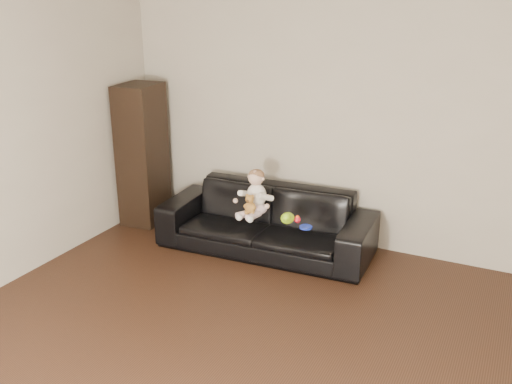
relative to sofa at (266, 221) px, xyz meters
The scene contains 9 objects.
wall_back 1.37m from the sofa, 32.31° to the left, with size 5.00×5.00×0.00m, color #B2A996.
sofa is the anchor object (origin of this frame).
cabinet 1.57m from the sofa, behind, with size 0.37×0.51×1.49m, color black.
shelf_item 1.68m from the sofa, behind, with size 0.18×0.25×0.28m, color silver.
baby 0.31m from the sofa, 119.87° to the right, with size 0.33×0.40×0.44m.
teddy_bear 0.35m from the sofa, 102.34° to the right, with size 0.13×0.13×0.19m.
toy_green 0.38m from the sofa, 31.43° to the right, with size 0.12×0.15×0.10m, color #A3EC1B.
toy_rattle 0.41m from the sofa, 19.22° to the right, with size 0.06×0.06×0.06m, color red.
toy_blue_disc 0.54m from the sofa, 23.02° to the right, with size 0.11×0.11×0.02m, color #182EC3.
Camera 1 is at (1.36, -2.35, 2.40)m, focal length 40.00 mm.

